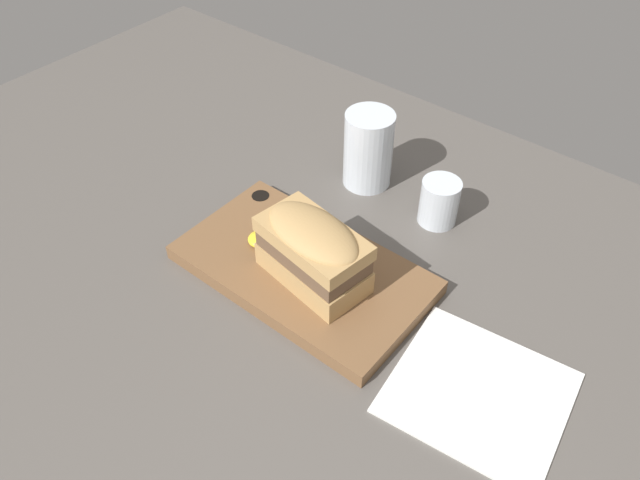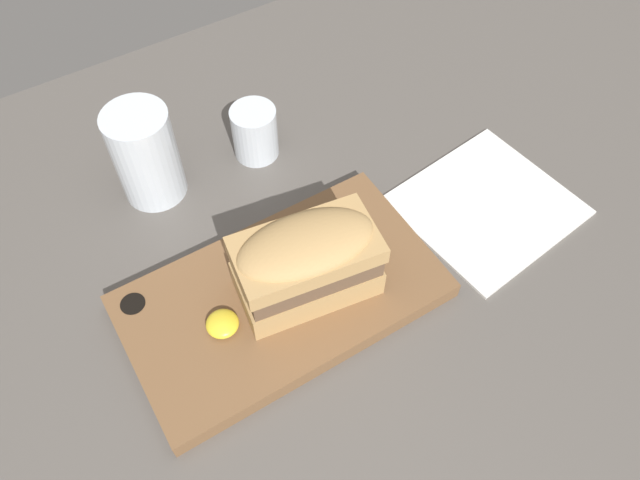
% 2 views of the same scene
% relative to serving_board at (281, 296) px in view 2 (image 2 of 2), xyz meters
% --- Properties ---
extents(dining_table, '(1.79, 1.06, 0.02)m').
position_rel_serving_board_xyz_m(dining_table, '(0.07, -0.02, -0.02)').
color(dining_table, '#56514C').
rests_on(dining_table, ground).
extents(serving_board, '(0.35, 0.20, 0.02)m').
position_rel_serving_board_xyz_m(serving_board, '(0.00, 0.00, 0.00)').
color(serving_board, brown).
rests_on(serving_board, dining_table).
extents(sandwich, '(0.16, 0.10, 0.10)m').
position_rel_serving_board_xyz_m(sandwich, '(0.03, -0.01, 0.06)').
color(sandwich, tan).
rests_on(sandwich, serving_board).
extents(mustard_dollop, '(0.04, 0.04, 0.01)m').
position_rel_serving_board_xyz_m(mustard_dollop, '(-0.08, -0.01, 0.02)').
color(mustard_dollop, yellow).
rests_on(mustard_dollop, serving_board).
extents(water_glass, '(0.08, 0.08, 0.13)m').
position_rel_serving_board_xyz_m(water_glass, '(-0.06, 0.23, 0.04)').
color(water_glass, silver).
rests_on(water_glass, dining_table).
extents(wine_glass, '(0.06, 0.06, 0.07)m').
position_rel_serving_board_xyz_m(wine_glass, '(0.09, 0.22, 0.02)').
color(wine_glass, silver).
rests_on(wine_glass, dining_table).
extents(napkin, '(0.22, 0.21, 0.00)m').
position_rel_serving_board_xyz_m(napkin, '(0.29, -0.02, -0.01)').
color(napkin, white).
rests_on(napkin, dining_table).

